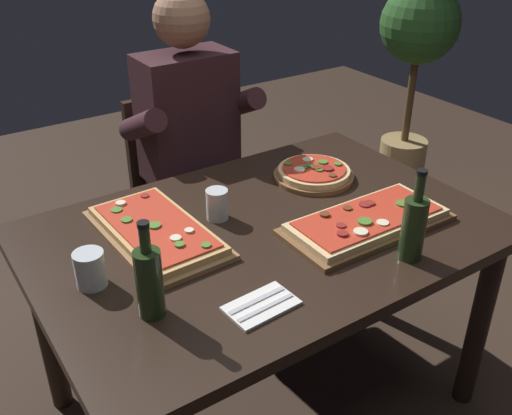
# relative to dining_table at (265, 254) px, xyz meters

# --- Properties ---
(ground_plane) EXTENTS (6.40, 6.40, 0.00)m
(ground_plane) POSITION_rel_dining_table_xyz_m (0.00, 0.00, -0.64)
(ground_plane) COLOR #38281E
(dining_table) EXTENTS (1.40, 0.96, 0.74)m
(dining_table) POSITION_rel_dining_table_xyz_m (0.00, 0.00, 0.00)
(dining_table) COLOR black
(dining_table) RESTS_ON ground_plane
(pizza_rectangular_front) EXTENTS (0.54, 0.25, 0.05)m
(pizza_rectangular_front) POSITION_rel_dining_table_xyz_m (0.27, -0.17, 0.12)
(pizza_rectangular_front) COLOR brown
(pizza_rectangular_front) RESTS_ON dining_table
(pizza_rectangular_left) EXTENTS (0.29, 0.51, 0.05)m
(pizza_rectangular_left) POSITION_rel_dining_table_xyz_m (-0.30, 0.14, 0.12)
(pizza_rectangular_left) COLOR olive
(pizza_rectangular_left) RESTS_ON dining_table
(pizza_round_far) EXTENTS (0.29, 0.29, 0.05)m
(pizza_round_far) POSITION_rel_dining_table_xyz_m (0.34, 0.19, 0.12)
(pizza_round_far) COLOR brown
(pizza_round_far) RESTS_ON dining_table
(wine_bottle_dark) EXTENTS (0.07, 0.07, 0.26)m
(wine_bottle_dark) POSITION_rel_dining_table_xyz_m (-0.46, -0.18, 0.20)
(wine_bottle_dark) COLOR #233819
(wine_bottle_dark) RESTS_ON dining_table
(oil_bottle_amber) EXTENTS (0.07, 0.07, 0.27)m
(oil_bottle_amber) POSITION_rel_dining_table_xyz_m (0.25, -0.36, 0.20)
(oil_bottle_amber) COLOR #233819
(oil_bottle_amber) RESTS_ON dining_table
(tumbler_near_camera) EXTENTS (0.08, 0.08, 0.10)m
(tumbler_near_camera) POSITION_rel_dining_table_xyz_m (-0.54, 0.02, 0.15)
(tumbler_near_camera) COLOR silver
(tumbler_near_camera) RESTS_ON dining_table
(tumbler_far_side) EXTENTS (0.07, 0.07, 0.10)m
(tumbler_far_side) POSITION_rel_dining_table_xyz_m (-0.09, 0.14, 0.14)
(tumbler_far_side) COLOR silver
(tumbler_far_side) RESTS_ON dining_table
(napkin_cutlery_set) EXTENTS (0.19, 0.12, 0.01)m
(napkin_cutlery_set) POSITION_rel_dining_table_xyz_m (-0.22, -0.31, 0.10)
(napkin_cutlery_set) COLOR white
(napkin_cutlery_set) RESTS_ON dining_table
(diner_chair) EXTENTS (0.44, 0.44, 0.87)m
(diner_chair) POSITION_rel_dining_table_xyz_m (0.15, 0.86, -0.16)
(diner_chair) COLOR black
(diner_chair) RESTS_ON ground_plane
(seated_diner) EXTENTS (0.53, 0.41, 1.33)m
(seated_diner) POSITION_rel_dining_table_xyz_m (0.15, 0.74, 0.10)
(seated_diner) COLOR #23232D
(seated_diner) RESTS_ON ground_plane
(potted_plant_corner) EXTENTS (0.44, 0.44, 1.21)m
(potted_plant_corner) POSITION_rel_dining_table_xyz_m (1.71, 0.98, 0.16)
(potted_plant_corner) COLOR tan
(potted_plant_corner) RESTS_ON ground_plane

